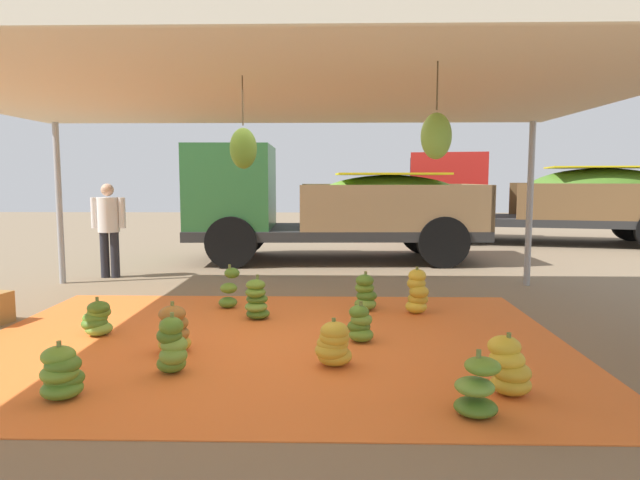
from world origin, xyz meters
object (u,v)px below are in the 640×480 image
Objects in this scene: banana_bunch_2 at (509,367)px; banana_bunch_11 at (62,374)px; banana_bunch_0 at (97,319)px; banana_bunch_5 at (360,324)px; banana_bunch_7 at (172,347)px; banana_bunch_3 at (229,290)px; cargo_truck_far at (540,196)px; banana_bunch_8 at (477,389)px; banana_bunch_4 at (334,345)px; banana_bunch_10 at (257,301)px; worker_0 at (109,223)px; cargo_truck_main at (325,203)px; banana_bunch_1 at (174,330)px; banana_bunch_6 at (417,293)px; banana_bunch_9 at (365,293)px.

banana_bunch_11 is at bearing -177.29° from banana_bunch_2.
banana_bunch_0 is 2.89m from banana_bunch_5.
banana_bunch_3 is at bearing 89.25° from banana_bunch_7.
cargo_truck_far is (5.23, 9.49, 1.07)m from banana_bunch_5.
banana_bunch_0 is 0.99× the size of banana_bunch_5.
banana_bunch_4 is at bearing 133.71° from banana_bunch_8.
banana_bunch_7 reaches higher than banana_bunch_11.
banana_bunch_10 is at bearing 125.19° from banana_bunch_8.
banana_bunch_3 is at bearing 120.72° from banana_bunch_4.
banana_bunch_5 is at bearing 70.75° from banana_bunch_4.
banana_bunch_7 is at bearing -63.09° from worker_0.
banana_bunch_7 is 0.09× the size of cargo_truck_main.
banana_bunch_3 reaches higher than banana_bunch_4.
banana_bunch_4 is (1.39, -2.33, -0.04)m from banana_bunch_3.
banana_bunch_4 is at bearing -88.44° from cargo_truck_main.
banana_bunch_8 is at bearing -29.31° from banana_bunch_1.
cargo_truck_far is (4.47, 11.38, 1.05)m from banana_bunch_8.
banana_bunch_2 is at bearing -45.31° from banana_bunch_10.
cargo_truck_main is (-0.47, 6.08, 1.02)m from banana_bunch_5.
banana_bunch_4 is at bearing -118.16° from cargo_truck_far.
banana_bunch_10 is 5.31m from cargo_truck_main.
cargo_truck_far is at bearing 54.42° from banana_bunch_1.
banana_bunch_5 is 1.53m from banana_bunch_10.
cargo_truck_far reaches higher than banana_bunch_7.
cargo_truck_far is at bearing 61.60° from banana_bunch_6.
cargo_truck_main is at bearing 67.77° from banana_bunch_0.
banana_bunch_9 is at bearing 22.94° from banana_bunch_0.
banana_bunch_1 is 0.07× the size of cargo_truck_far.
cargo_truck_main is (1.20, 4.55, 0.95)m from banana_bunch_3.
banana_bunch_5 is 2.04m from banana_bunch_8.
banana_bunch_9 reaches higher than banana_bunch_5.
cargo_truck_main reaches higher than banana_bunch_1.
banana_bunch_6 is at bearing -15.79° from banana_bunch_9.
banana_bunch_6 is at bearing 32.55° from banana_bunch_1.
banana_bunch_5 is at bearing -118.86° from cargo_truck_far.
cargo_truck_far reaches higher than banana_bunch_6.
banana_bunch_4 is 6.12m from worker_0.
banana_bunch_3 is 10.58m from cargo_truck_far.
banana_bunch_11 is 8.00m from cargo_truck_main.
banana_bunch_6 is at bearing 42.09° from banana_bunch_11.
banana_bunch_10 reaches higher than banana_bunch_2.
banana_bunch_1 is at bearing -167.25° from banana_bunch_5.
banana_bunch_1 is 0.31× the size of worker_0.
banana_bunch_6 is (2.45, -0.26, 0.02)m from banana_bunch_3.
banana_bunch_6 is at bearing -75.39° from cargo_truck_main.
banana_bunch_0 is 0.71× the size of banana_bunch_6.
banana_bunch_2 is at bearing -71.32° from banana_bunch_9.
banana_bunch_11 is at bearing 175.07° from banana_bunch_8.
banana_bunch_11 is (-3.16, 0.27, -0.01)m from banana_bunch_8.
banana_bunch_7 is (-0.03, -2.57, -0.00)m from banana_bunch_3.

